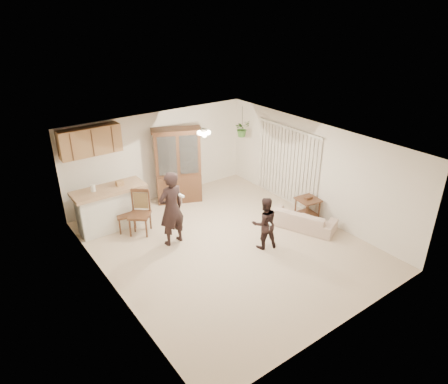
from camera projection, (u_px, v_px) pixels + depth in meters
floor at (227, 245)px, 9.38m from camera, size 6.50×6.50×0.00m
ceiling at (228, 143)px, 8.30m from camera, size 5.50×6.50×0.02m
wall_back at (159, 156)px, 11.21m from camera, size 5.50×0.02×2.50m
wall_front at (347, 269)px, 6.47m from camera, size 5.50×0.02×2.50m
wall_left at (108, 236)px, 7.38m from camera, size 0.02×6.50×2.50m
wall_right at (313, 170)px, 10.30m from camera, size 0.02×6.50×2.50m
breakfast_bar at (111, 210)px, 9.89m from camera, size 1.60×0.55×1.00m
bar_top at (109, 190)px, 9.66m from camera, size 1.75×0.70×0.08m
upper_cabinets at (90, 141)px, 9.70m from camera, size 1.50×0.34×0.70m
vertical_blinds at (287, 165)px, 11.00m from camera, size 0.06×2.30×2.10m
ceiling_fixture at (204, 133)px, 9.33m from camera, size 0.36×0.36×0.20m
hanging_plant at (242, 128)px, 11.55m from camera, size 0.43×0.37×0.48m
plant_cord at (242, 117)px, 11.41m from camera, size 0.01×0.01×0.65m
sofa at (303, 215)px, 9.95m from camera, size 1.42×2.01×0.73m
adult at (171, 209)px, 9.09m from camera, size 0.70×0.50×1.80m
child at (265, 221)px, 9.02m from camera, size 0.79×0.70×1.35m
china_hutch at (178, 166)px, 11.06m from camera, size 1.44×1.02×2.12m
side_table at (307, 209)px, 10.36m from camera, size 0.60×0.60×0.66m
chair_bar at (126, 220)px, 9.89m from camera, size 0.54×0.54×0.97m
chair_hutch_left at (140, 222)px, 9.75m from camera, size 0.68×0.68×1.09m
chair_hutch_right at (185, 186)px, 11.61m from camera, size 0.72×0.72×1.16m
controller_adult at (182, 196)px, 8.60m from camera, size 0.07×0.16×0.05m
controller_child at (270, 224)px, 8.73m from camera, size 0.07×0.11×0.03m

